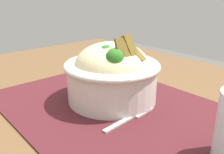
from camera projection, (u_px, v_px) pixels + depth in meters
name	position (u px, v px, depth m)	size (l,w,h in m)	color
table	(91.00, 132.00, 0.52)	(1.11, 0.93, 0.72)	brown
placemat	(110.00, 106.00, 0.49)	(0.47, 0.35, 0.00)	#47191E
bowl	(112.00, 73.00, 0.50)	(0.20, 0.20, 0.14)	silver
fork	(131.00, 117.00, 0.44)	(0.03, 0.12, 0.00)	#B7B7B7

